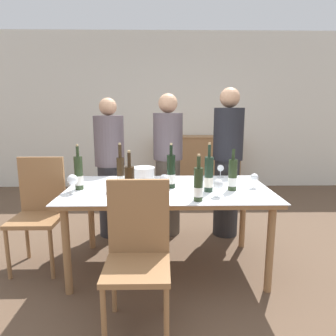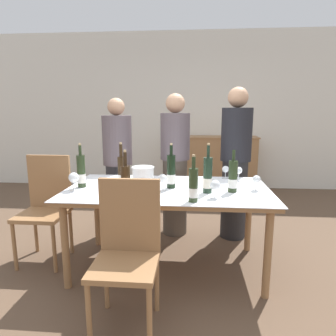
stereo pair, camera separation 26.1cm
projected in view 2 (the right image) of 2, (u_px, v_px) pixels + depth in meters
name	position (u px, v px, depth m)	size (l,w,h in m)	color
ground_plane	(168.00, 266.00, 2.79)	(12.00, 12.00, 0.00)	brown
back_wall	(182.00, 112.00, 5.50)	(8.00, 0.10, 2.80)	silver
sideboard_cabinet	(214.00, 164.00, 5.34)	(1.49, 0.46, 0.98)	#996B42
dining_table	(168.00, 195.00, 2.66)	(1.77, 1.00, 0.75)	#996B42
ice_bucket	(143.00, 178.00, 2.57)	(0.19, 0.19, 0.20)	white
wine_bottle_0	(126.00, 183.00, 2.30)	(0.08, 0.08, 0.38)	#332314
wine_bottle_1	(193.00, 186.00, 2.23)	(0.07, 0.07, 0.36)	#28381E
wine_bottle_2	(233.00, 177.00, 2.50)	(0.08, 0.08, 0.36)	#28381E
wine_bottle_3	(208.00, 176.00, 2.47)	(0.08, 0.08, 0.41)	#1E3323
wine_bottle_4	(171.00, 172.00, 2.63)	(0.08, 0.08, 0.40)	black
wine_bottle_5	(122.00, 172.00, 2.66)	(0.07, 0.07, 0.40)	#332314
wine_bottle_6	(81.00, 172.00, 2.65)	(0.07, 0.07, 0.39)	#28381E
wine_glass_0	(215.00, 186.00, 2.33)	(0.08, 0.08, 0.14)	white
wine_glass_1	(239.00, 171.00, 2.90)	(0.07, 0.07, 0.14)	white
wine_glass_2	(256.00, 180.00, 2.55)	(0.07, 0.07, 0.13)	white
wine_glass_3	(74.00, 178.00, 2.53)	(0.09, 0.09, 0.16)	white
wine_glass_4	(163.00, 179.00, 2.52)	(0.07, 0.07, 0.15)	white
wine_glass_5	(226.00, 170.00, 2.99)	(0.07, 0.07, 0.13)	white
chair_near_front	(127.00, 244.00, 2.00)	(0.42, 0.42, 0.98)	#996B42
chair_left_end	(46.00, 201.00, 2.87)	(0.42, 0.42, 1.00)	#996B42
person_host	(118.00, 168.00, 3.43)	(0.33, 0.33, 1.56)	#2D2D33
person_guest_left	(175.00, 166.00, 3.41)	(0.33, 0.33, 1.61)	#51473D
person_guest_right	(235.00, 164.00, 3.30)	(0.33, 0.33, 1.67)	#262628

